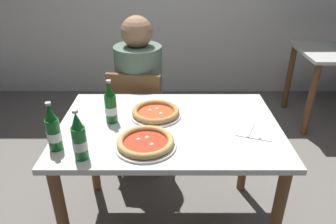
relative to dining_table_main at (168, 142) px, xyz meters
name	(u,v)px	position (x,y,z in m)	size (l,w,h in m)	color
ground_plane	(168,223)	(0.00, 0.00, -0.64)	(8.00, 8.00, 0.00)	slate
dining_table_main	(168,142)	(0.00, 0.00, 0.00)	(1.20, 0.80, 0.75)	silver
chair_behind_table	(137,115)	(-0.23, 0.61, -0.15)	(0.45, 0.45, 0.85)	brown
diner_seated	(139,100)	(-0.22, 0.66, -0.05)	(0.34, 0.34, 1.21)	#2D3342
pizza_margherita_near	(144,143)	(-0.12, -0.21, 0.14)	(0.30, 0.30, 0.04)	white
pizza_marinara_far	(155,113)	(-0.08, 0.10, 0.14)	(0.29, 0.29, 0.04)	white
beer_bottle_left	(78,139)	(-0.40, -0.31, 0.22)	(0.07, 0.07, 0.25)	#196B2D
beer_bottle_center	(109,105)	(-0.32, 0.03, 0.22)	(0.07, 0.07, 0.25)	#14591E
beer_bottle_right	(52,130)	(-0.54, -0.23, 0.22)	(0.07, 0.07, 0.25)	#14591E
napkin_with_cutlery	(254,130)	(0.46, -0.06, 0.12)	(0.23, 0.23, 0.01)	white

